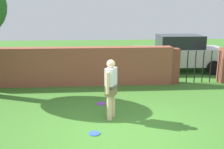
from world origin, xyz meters
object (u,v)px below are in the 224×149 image
object	(u,v)px
car	(179,53)
frisbee_purple	(101,104)
person	(111,86)
frisbee_blue	(94,133)

from	to	relation	value
car	frisbee_purple	bearing A→B (deg)	49.54
person	frisbee_purple	world-z (taller)	person
person	car	distance (m)	6.56
frisbee_purple	person	bearing A→B (deg)	-77.87
frisbee_blue	frisbee_purple	distance (m)	2.02
person	car	bearing A→B (deg)	172.94
person	frisbee_purple	distance (m)	1.45
person	frisbee_purple	bearing A→B (deg)	-141.42
car	frisbee_purple	size ratio (longest dim) A/B	15.68
frisbee_blue	car	bearing A→B (deg)	57.34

